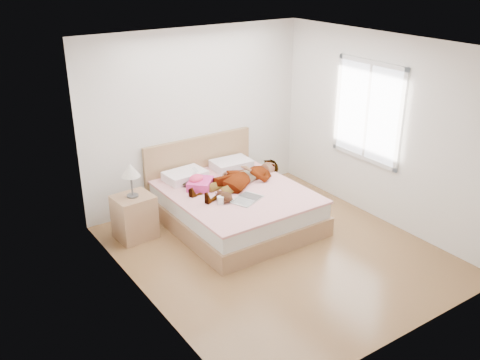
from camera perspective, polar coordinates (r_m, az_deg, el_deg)
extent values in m
plane|color=#4E2C18|center=(6.94, 3.99, -7.62)|extent=(4.00, 4.00, 0.00)
imported|color=white|center=(7.57, 0.02, 0.47)|extent=(1.74, 0.99, 0.23)
ellipsoid|color=black|center=(7.68, -5.39, 0.09)|extent=(0.52, 0.58, 0.07)
cube|color=silver|center=(7.62, -4.79, 1.11)|extent=(0.07, 0.10, 0.05)
plane|color=white|center=(6.04, 4.68, 14.10)|extent=(4.00, 4.00, 0.00)
plane|color=silver|center=(7.95, -4.70, 6.69)|extent=(3.60, 0.00, 3.60)
plane|color=silver|center=(5.10, 18.37, -4.23)|extent=(3.60, 0.00, 3.60)
plane|color=silver|center=(5.51, -10.57, -1.28)|extent=(0.00, 4.00, 4.00)
plane|color=white|center=(7.57, 15.12, 5.10)|extent=(0.00, 4.00, 4.00)
cube|color=white|center=(7.68, 13.48, 7.10)|extent=(0.02, 1.10, 1.30)
cube|color=silver|center=(7.32, 16.79, 5.96)|extent=(0.04, 0.06, 1.42)
cube|color=silver|center=(8.07, 10.47, 8.11)|extent=(0.04, 0.06, 1.42)
cube|color=silver|center=(7.89, 13.03, 2.35)|extent=(0.04, 1.22, 0.06)
cube|color=silver|center=(7.53, 13.97, 12.07)|extent=(0.04, 1.22, 0.06)
cube|color=silver|center=(7.68, 13.46, 7.09)|extent=(0.03, 0.04, 1.30)
cube|color=olive|center=(7.54, -0.43, -3.73)|extent=(1.78, 2.08, 0.26)
cube|color=silver|center=(7.44, -0.43, -2.09)|extent=(1.70, 2.00, 0.22)
cube|color=silver|center=(7.39, -0.44, -1.21)|extent=(1.74, 2.04, 0.03)
cube|color=olive|center=(8.18, -4.38, 1.24)|extent=(1.80, 0.07, 1.00)
cube|color=white|center=(7.73, -5.88, 0.47)|extent=(0.61, 0.44, 0.13)
cube|color=white|center=(8.11, -0.92, 1.70)|extent=(0.60, 0.43, 0.13)
cube|color=#EF4193|center=(7.44, -4.26, -0.43)|extent=(0.49, 0.49, 0.12)
ellipsoid|color=#FF4578|center=(7.42, -4.70, 0.15)|extent=(0.28, 0.25, 0.11)
cube|color=silver|center=(7.10, 0.74, -2.08)|extent=(0.50, 0.43, 0.01)
cube|color=white|center=(7.01, 0.24, -2.33)|extent=(0.31, 0.34, 0.02)
cube|color=#242424|center=(7.18, 1.20, -1.69)|extent=(0.31, 0.34, 0.02)
cylinder|color=white|center=(6.97, -2.09, -2.17)|extent=(0.12, 0.12, 0.10)
torus|color=silver|center=(7.01, -1.87, -2.01)|extent=(0.07, 0.04, 0.07)
cylinder|color=black|center=(6.95, -2.10, -1.85)|extent=(0.10, 0.10, 0.00)
ellipsoid|color=black|center=(7.02, -1.55, -1.83)|extent=(0.20, 0.22, 0.14)
ellipsoid|color=beige|center=(7.00, -1.45, -1.79)|extent=(0.11, 0.12, 0.07)
sphere|color=black|center=(7.08, -2.16, -1.52)|extent=(0.10, 0.10, 0.10)
sphere|color=pink|center=(7.06, -2.56, -1.38)|extent=(0.04, 0.04, 0.04)
sphere|color=pink|center=(7.11, -2.14, -1.20)|extent=(0.04, 0.04, 0.04)
ellipsoid|color=black|center=(6.96, -1.62, -2.33)|extent=(0.05, 0.07, 0.03)
ellipsoid|color=#321D0D|center=(7.04, -0.96, -2.02)|extent=(0.05, 0.07, 0.03)
cube|color=#8D5F41|center=(7.25, -11.19, -3.88)|extent=(0.52, 0.47, 0.60)
cylinder|color=#484848|center=(7.12, -11.38, -1.64)|extent=(0.16, 0.16, 0.02)
cylinder|color=#4D4D4D|center=(7.06, -11.48, -0.51)|extent=(0.03, 0.03, 0.31)
cone|color=silver|center=(6.98, -11.61, 1.05)|extent=(0.26, 0.26, 0.17)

